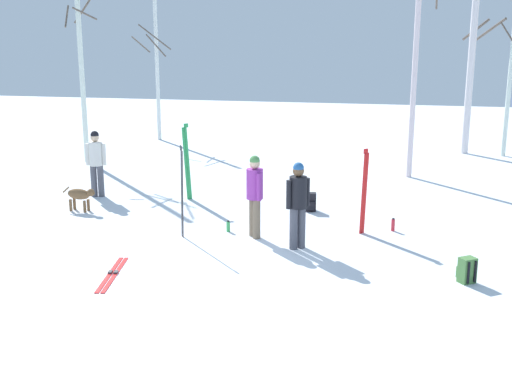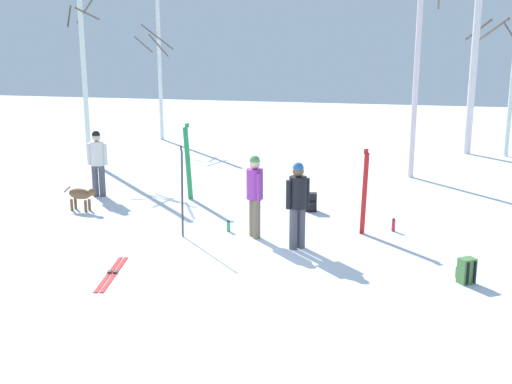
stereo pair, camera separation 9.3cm
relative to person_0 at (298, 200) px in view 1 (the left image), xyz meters
name	(u,v)px [view 1 (the left image)]	position (x,y,z in m)	size (l,w,h in m)	color
ground_plane	(187,271)	(-1.70, -1.70, -0.98)	(60.00, 60.00, 0.00)	white
person_0	(298,200)	(0.00, 0.00, 0.00)	(0.41, 0.38, 1.72)	#4C4C56
person_1	(96,159)	(-5.73, 2.97, 0.00)	(0.51, 0.34, 1.72)	#4C4C56
person_2	(255,191)	(-0.98, 0.52, 0.00)	(0.35, 0.44, 1.72)	#72604C
dog	(80,195)	(-5.47, 1.57, -0.59)	(0.89, 0.28, 0.57)	brown
ski_pair_planted_0	(187,162)	(-3.35, 3.20, -0.01)	(0.18, 0.17, 1.95)	green
ski_pair_planted_1	(364,192)	(1.19, 1.30, -0.08)	(0.14, 0.16, 1.81)	red
ski_pair_planted_2	(182,193)	(-2.41, 0.15, -0.02)	(0.15, 0.23, 1.93)	black
ski_pair_lying_0	(113,274)	(-2.91, -2.14, -0.97)	(0.49, 1.70, 0.05)	red
backpack_0	(310,202)	(-0.15, 2.80, -0.77)	(0.29, 0.31, 0.44)	black
backpack_1	(467,270)	(3.08, -1.13, -0.77)	(0.34, 0.34, 0.44)	#4C7F3F
water_bottle_0	(393,225)	(1.81, 1.59, -0.85)	(0.08, 0.08, 0.28)	red
water_bottle_1	(228,226)	(-1.61, 0.76, -0.87)	(0.08, 0.08, 0.24)	green
birch_tree_0	(81,56)	(-8.23, 7.24, 2.47)	(1.14, 1.26, 6.59)	silver
birch_tree_1	(157,69)	(-7.64, 12.18, 1.82)	(1.75, 1.06, 5.41)	silver
birch_tree_2	(418,37)	(2.17, 7.21, 3.05)	(1.47, 1.33, 7.79)	silver
birch_tree_3	(472,61)	(4.10, 11.74, 2.26)	(1.76, 1.75, 6.26)	silver
birch_tree_4	(511,60)	(5.34, 11.49, 2.31)	(1.20, 1.37, 6.27)	silver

